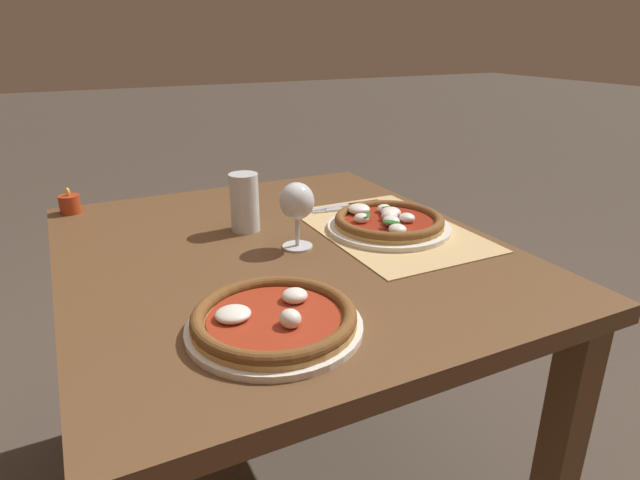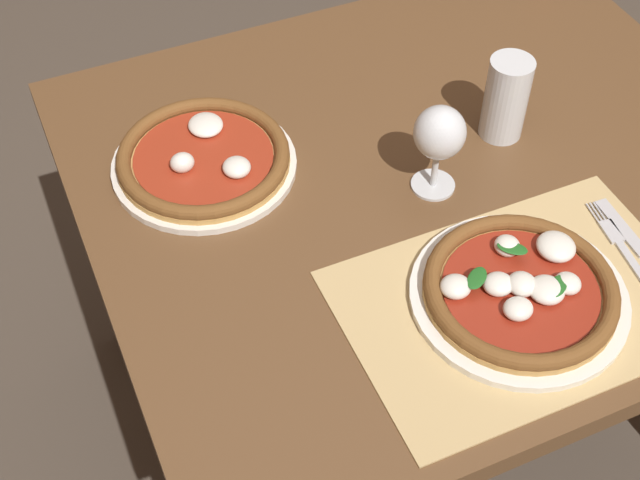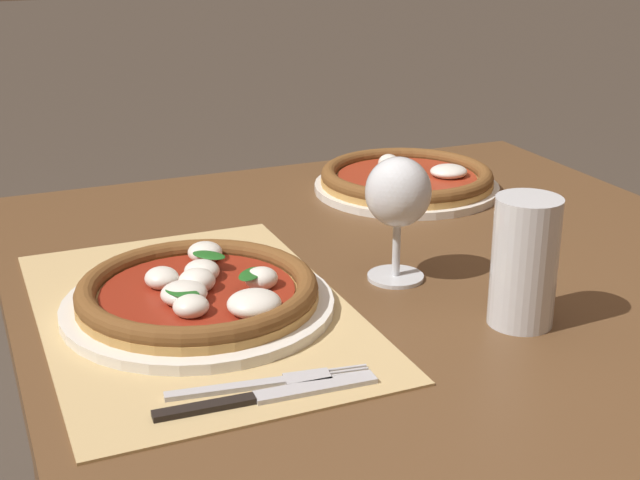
# 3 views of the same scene
# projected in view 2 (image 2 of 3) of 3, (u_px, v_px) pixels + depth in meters

# --- Properties ---
(ground_plane) EXTENTS (24.00, 24.00, 0.00)m
(ground_plane) POSITION_uv_depth(u_px,v_px,m) (402.00, 410.00, 1.99)
(ground_plane) COLOR #473D33
(dining_table) EXTENTS (1.11, 0.97, 0.74)m
(dining_table) POSITION_uv_depth(u_px,v_px,m) (428.00, 217.00, 1.52)
(dining_table) COLOR brown
(dining_table) RESTS_ON ground
(paper_placemat) EXTENTS (0.50, 0.34, 0.00)m
(paper_placemat) POSITION_uv_depth(u_px,v_px,m) (520.00, 303.00, 1.25)
(paper_placemat) COLOR tan
(paper_placemat) RESTS_ON dining_table
(pizza_near) EXTENTS (0.31, 0.31, 0.05)m
(pizza_near) POSITION_uv_depth(u_px,v_px,m) (521.00, 290.00, 1.24)
(pizza_near) COLOR silver
(pizza_near) RESTS_ON paper_placemat
(pizza_far) EXTENTS (0.30, 0.30, 0.05)m
(pizza_far) POSITION_uv_depth(u_px,v_px,m) (204.00, 159.00, 1.42)
(pizza_far) COLOR silver
(pizza_far) RESTS_ON dining_table
(wine_glass) EXTENTS (0.08, 0.08, 0.16)m
(wine_glass) POSITION_uv_depth(u_px,v_px,m) (439.00, 136.00, 1.33)
(wine_glass) COLOR silver
(wine_glass) RESTS_ON dining_table
(pint_glass) EXTENTS (0.07, 0.07, 0.15)m
(pint_glass) POSITION_uv_depth(u_px,v_px,m) (506.00, 100.00, 1.44)
(pint_glass) COLOR silver
(pint_glass) RESTS_ON dining_table
(fork) EXTENTS (0.04, 0.20, 0.00)m
(fork) POSITION_uv_depth(u_px,v_px,m) (623.00, 249.00, 1.32)
(fork) COLOR #B7B7BC
(fork) RESTS_ON paper_placemat
(knife) EXTENTS (0.03, 0.22, 0.01)m
(knife) POSITION_uv_depth(u_px,v_px,m) (640.00, 249.00, 1.31)
(knife) COLOR black
(knife) RESTS_ON paper_placemat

